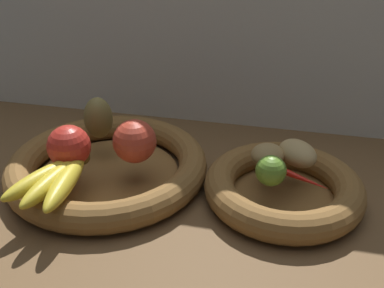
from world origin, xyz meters
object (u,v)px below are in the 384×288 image
object	(u,v)px
apple_red_right	(135,141)
chili_pepper	(297,176)
lime_near	(271,171)
fruit_bowl_right	(283,188)
potato_back	(297,153)
apple_red_front	(69,146)
pear_brown	(98,118)
potato_oblong	(268,155)
banana_bunch_front	(56,179)
fruit_bowl_left	(108,166)

from	to	relation	value
apple_red_right	chili_pepper	xyz separation A→B (cm)	(28.99, -0.32, -3.13)
lime_near	chili_pepper	xyz separation A→B (cm)	(4.39, 1.99, -1.74)
apple_red_right	fruit_bowl_right	bearing A→B (deg)	2.73
lime_near	potato_back	bearing A→B (deg)	61.02
fruit_bowl_right	apple_red_front	xyz separation A→B (cm)	(-37.75, -5.53, 6.72)
pear_brown	potato_oblong	bearing A→B (deg)	-5.58
apple_red_front	banana_bunch_front	world-z (taller)	apple_red_front
fruit_bowl_right	potato_oblong	bearing A→B (deg)	142.13
fruit_bowl_left	banana_bunch_front	size ratio (longest dim) A/B	2.15
apple_red_front	potato_back	world-z (taller)	apple_red_front
potato_oblong	potato_back	distance (cm)	5.41
pear_brown	potato_oblong	world-z (taller)	pear_brown
apple_red_right	apple_red_front	bearing A→B (deg)	-158.47
apple_red_front	potato_back	distance (cm)	40.79
fruit_bowl_right	potato_back	size ratio (longest dim) A/B	3.57
potato_oblong	apple_red_right	bearing A→B (deg)	-170.68
pear_brown	chili_pepper	bearing A→B (deg)	-10.85
banana_bunch_front	fruit_bowl_right	bearing A→B (deg)	18.69
lime_near	chili_pepper	size ratio (longest dim) A/B	0.44
fruit_bowl_left	chili_pepper	size ratio (longest dim) A/B	3.24
fruit_bowl_right	apple_red_front	bearing A→B (deg)	-171.67
fruit_bowl_left	pear_brown	bearing A→B (deg)	123.11
fruit_bowl_left	pear_brown	world-z (taller)	pear_brown
apple_red_right	lime_near	size ratio (longest dim) A/B	1.53
banana_bunch_front	potato_back	distance (cm)	42.13
fruit_bowl_left	lime_near	distance (cm)	31.62
pear_brown	apple_red_right	bearing A→B (deg)	-35.23
apple_red_right	potato_oblong	bearing A→B (deg)	9.32
pear_brown	chili_pepper	world-z (taller)	pear_brown
apple_red_right	apple_red_front	distance (cm)	11.56
fruit_bowl_left	lime_near	xyz separation A→B (cm)	(30.94, -3.60, 5.48)
potato_oblong	lime_near	size ratio (longest dim) A/B	1.16
lime_near	pear_brown	bearing A→B (deg)	164.72
banana_bunch_front	apple_red_right	bearing A→B (deg)	48.57
apple_red_right	pear_brown	xyz separation A→B (cm)	(-10.18, 7.19, 0.30)
apple_red_front	lime_near	world-z (taller)	apple_red_front
apple_red_front	lime_near	bearing A→B (deg)	3.12
potato_oblong	apple_red_front	bearing A→B (deg)	-166.71
fruit_bowl_right	lime_near	world-z (taller)	lime_near
potato_back	chili_pepper	distance (cm)	5.85
chili_pepper	fruit_bowl_left	bearing A→B (deg)	-154.26
fruit_bowl_right	potato_oblong	distance (cm)	6.44
chili_pepper	banana_bunch_front	bearing A→B (deg)	-136.04
fruit_bowl_right	lime_near	bearing A→B (deg)	-123.69
fruit_bowl_left	pear_brown	size ratio (longest dim) A/B	4.48
fruit_bowl_left	pear_brown	xyz separation A→B (cm)	(-3.85, 5.91, 7.16)
pear_brown	potato_back	bearing A→B (deg)	-2.67
apple_red_front	banana_bunch_front	bearing A→B (deg)	-82.82
apple_red_right	potato_back	size ratio (longest dim) A/B	1.01
lime_near	chili_pepper	distance (cm)	5.12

